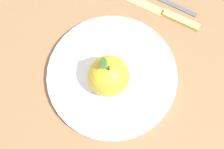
% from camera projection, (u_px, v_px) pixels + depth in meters
% --- Properties ---
extents(ground_plane, '(2.40, 2.40, 0.00)m').
position_uv_depth(ground_plane, '(115.00, 69.00, 0.63)').
color(ground_plane, olive).
extents(dinner_plate, '(0.25, 0.25, 0.02)m').
position_uv_depth(dinner_plate, '(112.00, 76.00, 0.62)').
color(dinner_plate, white).
rests_on(dinner_plate, ground_plane).
extents(apple, '(0.08, 0.08, 0.09)m').
position_uv_depth(apple, '(109.00, 76.00, 0.57)').
color(apple, gold).
rests_on(apple, dinner_plate).
extents(knife, '(0.20, 0.06, 0.01)m').
position_uv_depth(knife, '(163.00, 12.00, 0.66)').
color(knife, '#D8B766').
rests_on(knife, ground_plane).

